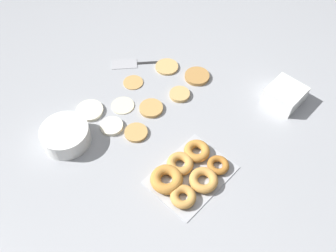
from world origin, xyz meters
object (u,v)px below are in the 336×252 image
pancake_2 (112,126)px  spatula (131,64)px  batter_bowl (66,135)px  pancake_1 (151,108)px  pancake_4 (123,105)px  donut_tray (188,173)px  pancake_6 (136,133)px  pancake_5 (167,67)px  pancake_7 (180,94)px  pancake_3 (133,82)px  pancake_8 (90,111)px  container_stack (285,95)px  pancake_0 (197,76)px

pancake_2 → spatula: 0.37m
batter_bowl → pancake_1: bearing=-19.8°
pancake_4 → donut_tray: size_ratio=0.32×
pancake_2 → pancake_6: bearing=-63.2°
pancake_5 → pancake_7: size_ratio=1.20×
pancake_2 → donut_tray: 0.36m
pancake_5 → pancake_6: size_ratio=1.14×
pancake_1 → spatula: size_ratio=0.45×
pancake_4 → pancake_7: pancake_7 is taller
pancake_3 → pancake_5: pancake_5 is taller
pancake_2 → pancake_4: (0.10, 0.05, -0.00)m
pancake_1 → pancake_8: same height
pancake_5 → pancake_8: pancake_8 is taller
pancake_4 → pancake_5: (0.29, 0.03, 0.00)m
pancake_2 → pancake_8: (-0.01, 0.13, -0.00)m
pancake_1 → spatula: (0.13, 0.26, -0.00)m
pancake_8 → container_stack: size_ratio=0.81×
batter_bowl → spatula: 0.48m
pancake_6 → batter_bowl: size_ratio=0.50×
pancake_4 → pancake_6: (-0.06, -0.14, 0.00)m
pancake_4 → donut_tray: 0.42m
pancake_2 → pancake_8: 0.13m
pancake_6 → pancake_4: bearing=67.7°
batter_bowl → spatula: bearing=17.0°
pancake_0 → container_stack: (0.15, -0.35, 0.03)m
pancake_2 → batter_bowl: 0.18m
batter_bowl → container_stack: size_ratio=1.32×
pancake_1 → pancake_7: (0.14, -0.03, 0.00)m
pancake_0 → pancake_4: bearing=161.3°
container_stack → pancake_4: bearing=136.1°
pancake_5 → spatula: bearing=125.4°
pancake_7 → pancake_4: bearing=147.4°
batter_bowl → pancake_6: bearing=-38.7°
donut_tray → spatula: bearing=66.1°
pancake_3 → pancake_8: (-0.23, 0.01, 0.00)m
donut_tray → batter_bowl: size_ratio=1.60×
donut_tray → pancake_5: bearing=51.3°
pancake_1 → pancake_6: pancake_1 is taller
pancake_4 → spatula: pancake_4 is taller
donut_tray → container_stack: (0.54, -0.05, 0.02)m
donut_tray → spatula: 0.63m
pancake_7 → donut_tray: donut_tray is taller
pancake_0 → pancake_6: 0.40m
pancake_4 → pancake_8: pancake_8 is taller
pancake_2 → pancake_5: 0.40m
pancake_2 → container_stack: 0.72m
pancake_2 → pancake_6: size_ratio=1.00×
donut_tray → batter_bowl: batter_bowl is taller
pancake_3 → pancake_1: bearing=-107.6°
pancake_4 → pancake_7: size_ratio=1.10×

